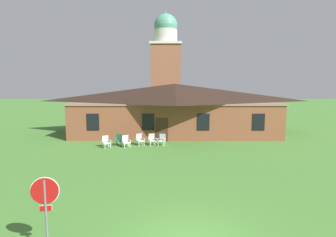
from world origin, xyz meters
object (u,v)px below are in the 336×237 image
at_px(lawn_chair_right_end, 152,139).
at_px(lawn_chair_far_side, 162,139).
at_px(lawn_chair_near_door, 119,139).
at_px(stop_sign, 46,201).
at_px(lawn_chair_by_porch, 106,141).
at_px(lawn_chair_middle, 140,139).
at_px(lawn_chair_left_end, 126,141).

relative_size(lawn_chair_right_end, lawn_chair_far_side, 1.00).
bearing_deg(lawn_chair_near_door, stop_sign, -87.50).
distance_m(stop_sign, lawn_chair_right_end, 15.14).
xyz_separation_m(lawn_chair_by_porch, lawn_chair_right_end, (3.68, 0.94, 0.00)).
bearing_deg(lawn_chair_middle, lawn_chair_right_end, 0.60).
relative_size(stop_sign, lawn_chair_right_end, 2.50).
distance_m(stop_sign, lawn_chair_by_porch, 14.14).
relative_size(lawn_chair_near_door, lawn_chair_right_end, 1.00).
bearing_deg(lawn_chair_middle, lawn_chair_near_door, -178.25).
relative_size(stop_sign, lawn_chair_left_end, 2.50).
height_order(lawn_chair_right_end, lawn_chair_far_side, same).
distance_m(lawn_chair_middle, lawn_chair_right_end, 1.04).
height_order(lawn_chair_near_door, lawn_chair_left_end, same).
xyz_separation_m(lawn_chair_middle, lawn_chair_far_side, (1.88, -0.13, 0.00)).
bearing_deg(lawn_chair_by_porch, lawn_chair_far_side, 10.01).
relative_size(stop_sign, lawn_chair_far_side, 2.50).
relative_size(lawn_chair_left_end, lawn_chair_right_end, 1.00).
height_order(lawn_chair_by_porch, lawn_chair_far_side, same).
distance_m(stop_sign, lawn_chair_near_door, 14.94).
bearing_deg(lawn_chair_left_end, lawn_chair_near_door, 134.82).
distance_m(stop_sign, lawn_chair_left_end, 14.23).
bearing_deg(stop_sign, lawn_chair_by_porch, 96.28).
distance_m(lawn_chair_by_porch, lawn_chair_right_end, 3.80).
height_order(lawn_chair_by_porch, lawn_chair_left_end, same).
xyz_separation_m(lawn_chair_by_porch, lawn_chair_left_end, (1.59, 0.17, 0.00)).
relative_size(lawn_chair_left_end, lawn_chair_far_side, 1.00).
distance_m(lawn_chair_by_porch, lawn_chair_left_end, 1.60).
bearing_deg(lawn_chair_by_porch, lawn_chair_near_door, 44.32).
relative_size(lawn_chair_middle, lawn_chair_far_side, 1.00).
distance_m(lawn_chair_near_door, lawn_chair_left_end, 0.98).
bearing_deg(lawn_chair_by_porch, stop_sign, -83.72).
bearing_deg(lawn_chair_near_door, lawn_chair_by_porch, -135.68).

